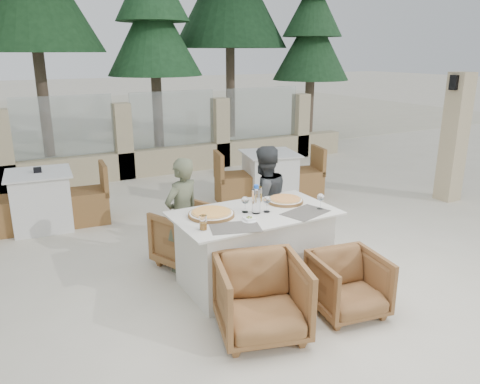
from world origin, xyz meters
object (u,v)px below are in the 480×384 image
wine_glass_centre (245,203)px  bg_table_a (41,200)px  wine_glass_near (267,203)px  beer_glass_right (258,194)px  pizza_right (285,200)px  armchair_near_left (261,298)px  water_bottle (256,199)px  diner_left (182,215)px  armchair_near_right (348,284)px  bg_table_b (270,176)px  olive_dish (249,219)px  armchair_far_left (192,237)px  diner_right (264,202)px  wine_glass_corner (321,200)px  dining_table (254,248)px  beer_glass_left (203,223)px  pizza_left (211,213)px  armchair_far_right (258,230)px

wine_glass_centre → bg_table_a: (-1.62, 2.69, -0.48)m
wine_glass_near → beer_glass_right: 0.36m
pizza_right → armchair_near_left: pizza_right is taller
water_bottle → diner_left: bearing=127.5°
armchair_near_right → bg_table_b: size_ratio=0.38×
olive_dish → armchair_far_left: size_ratio=0.15×
bg_table_a → diner_right: bearing=-39.8°
armchair_far_left → armchair_near_right: (0.83, -1.62, -0.04)m
armchair_near_right → diner_right: size_ratio=0.48×
water_bottle → wine_glass_centre: water_bottle is taller
wine_glass_corner → olive_dish: (-0.80, 0.04, -0.07)m
armchair_near_left → armchair_near_right: 0.87m
water_bottle → diner_left: 0.89m
beer_glass_right → dining_table: bearing=-126.7°
pizza_right → diner_right: (0.01, 0.45, -0.15)m
beer_glass_right → armchair_far_left: bearing=144.7°
beer_glass_left → diner_left: 0.86m
pizza_left → armchair_near_left: pizza_left is taller
pizza_left → bg_table_a: pizza_left is taller
water_bottle → diner_right: bearing=52.8°
dining_table → wine_glass_near: wine_glass_near is taller
armchair_near_right → bg_table_a: bg_table_a is taller
beer_glass_right → diner_right: size_ratio=0.12×
wine_glass_centre → armchair_far_left: wine_glass_centre is taller
beer_glass_right → olive_dish: size_ratio=1.39×
pizza_left → bg_table_a: 2.95m
olive_dish → armchair_near_left: (-0.24, -0.62, -0.46)m
water_bottle → olive_dish: 0.26m
dining_table → armchair_near_left: bearing=-116.6°
armchair_far_right → diner_right: diner_right is taller
dining_table → olive_dish: (-0.17, -0.19, 0.41)m
diner_left → diner_right: 0.97m
olive_dish → bg_table_b: 3.13m
beer_glass_left → diner_right: 1.34m
wine_glass_near → beer_glass_right: (0.11, 0.34, -0.02)m
bg_table_a → olive_dish: bearing=-57.0°
armchair_far_left → diner_left: diner_left is taller
armchair_far_left → bg_table_a: 2.41m
pizza_right → bg_table_b: bearing=61.4°
wine_glass_near → armchair_near_left: (-0.52, -0.76, -0.53)m
dining_table → armchair_far_left: (-0.38, 0.72, -0.06)m
armchair_far_left → diner_right: size_ratio=0.55×
armchair_far_right → armchair_near_right: size_ratio=0.94×
olive_dish → armchair_near_right: size_ratio=0.18×
armchair_far_left → armchair_near_left: (-0.03, -1.53, 0.01)m
beer_glass_left → olive_dish: bearing=-0.6°
diner_right → armchair_near_right: bearing=86.5°
wine_glass_centre → armchair_near_right: size_ratio=0.30×
pizza_left → armchair_near_right: pizza_left is taller
armchair_far_right → bg_table_a: size_ratio=0.35×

